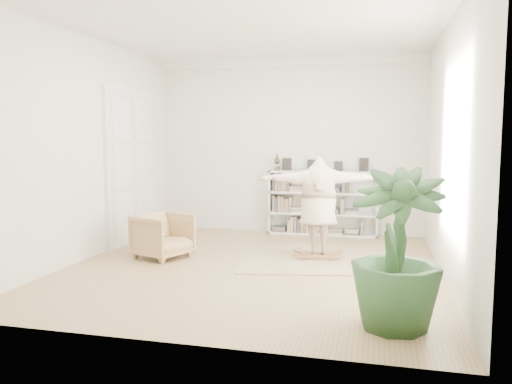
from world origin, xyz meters
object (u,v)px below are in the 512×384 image
person (318,203)px  rocker_board (318,255)px  armchair (163,236)px  houseplant (396,249)px  bookshelf (322,204)px

person → rocker_board: bearing=-37.2°
armchair → person: bearing=-57.2°
rocker_board → houseplant: bearing=-78.8°
person → houseplant: size_ratio=1.17×
rocker_board → person: 0.85m
bookshelf → armchair: bookshelf is taller
person → houseplant: bearing=101.2°
armchair → rocker_board: size_ratio=1.35×
armchair → houseplant: bearing=-100.8°
person → houseplant: person is taller
rocker_board → person: bearing=-37.2°
houseplant → rocker_board: bearing=111.8°
rocker_board → armchair: bearing=-179.6°
bookshelf → rocker_board: size_ratio=3.72×
person → houseplant: (1.11, -2.78, -0.09)m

